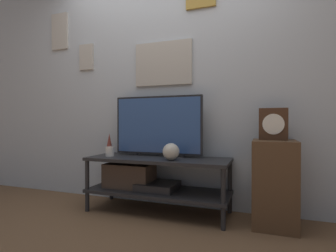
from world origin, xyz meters
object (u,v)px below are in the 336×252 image
Objects in this scene: candle_jar at (110,151)px; mantel_clock at (273,124)px; vase_round_glass at (171,152)px; vase_slim_bronze at (109,144)px; television at (158,125)px.

mantel_clock is at bearing 4.81° from candle_jar.
vase_round_glass is 0.90m from mantel_clock.
vase_slim_bronze is 0.81× the size of mantel_clock.
vase_slim_bronze is 1.64m from mantel_clock.
television is at bearing 134.76° from vase_round_glass.
television reaches higher than mantel_clock.
television is 9.63× the size of candle_jar.
vase_slim_bronze reaches higher than vase_round_glass.
television is at bearing 20.55° from candle_jar.
vase_round_glass is 0.82m from vase_slim_bronze.
candle_jar is (0.12, -0.18, -0.06)m from vase_slim_bronze.
television is at bearing 177.81° from mantel_clock.
candle_jar is (-0.66, 0.05, -0.03)m from vase_round_glass.
mantel_clock is (1.51, 0.13, 0.27)m from candle_jar.
television reaches higher than candle_jar.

